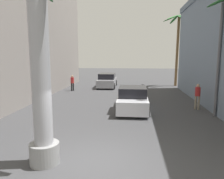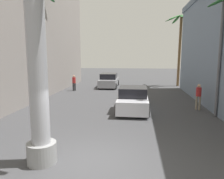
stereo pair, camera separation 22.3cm
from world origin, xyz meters
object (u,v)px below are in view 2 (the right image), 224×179
(car_far, at_px, (109,81))
(palm_tree_far_right, at_px, (180,37))
(street_lamp, at_px, (215,44))
(car_lead, at_px, (133,99))
(pedestrian_far_left, at_px, (74,82))
(pedestrian_mid_right, at_px, (199,95))
(palm_tree_mid_left, at_px, (42,32))

(car_far, relative_size, palm_tree_far_right, 0.55)
(car_far, xyz_separation_m, palm_tree_far_right, (7.97, 1.86, 4.91))
(street_lamp, distance_m, car_lead, 5.79)
(street_lamp, xyz_separation_m, car_lead, (-4.51, 1.05, -3.48))
(car_far, height_order, pedestrian_far_left, pedestrian_far_left)
(car_lead, distance_m, car_far, 10.73)
(palm_tree_far_right, height_order, pedestrian_mid_right, palm_tree_far_right)
(pedestrian_mid_right, height_order, pedestrian_far_left, pedestrian_mid_right)
(palm_tree_mid_left, relative_size, pedestrian_far_left, 5.48)
(car_far, relative_size, palm_tree_mid_left, 0.52)
(street_lamp, xyz_separation_m, palm_tree_far_right, (0.53, 13.23, 1.47))
(palm_tree_mid_left, bearing_deg, palm_tree_far_right, 36.15)
(car_far, height_order, palm_tree_mid_left, palm_tree_mid_left)
(car_lead, height_order, pedestrian_far_left, pedestrian_far_left)
(street_lamp, relative_size, car_far, 1.54)
(car_far, height_order, pedestrian_mid_right, pedestrian_mid_right)
(street_lamp, xyz_separation_m, pedestrian_mid_right, (-0.27, 1.54, -3.18))
(street_lamp, height_order, car_far, street_lamp)
(palm_tree_far_right, bearing_deg, street_lamp, -92.29)
(street_lamp, height_order, palm_tree_mid_left, palm_tree_mid_left)
(palm_tree_far_right, bearing_deg, car_lead, -112.49)
(street_lamp, distance_m, car_far, 14.02)
(car_lead, relative_size, pedestrian_far_left, 3.04)
(palm_tree_far_right, xyz_separation_m, pedestrian_far_left, (-11.15, -4.86, -4.73))
(palm_tree_mid_left, distance_m, pedestrian_mid_right, 12.70)
(palm_tree_mid_left, relative_size, palm_tree_far_right, 1.06)
(palm_tree_mid_left, xyz_separation_m, pedestrian_far_left, (1.28, 4.22, -4.47))
(car_lead, xyz_separation_m, palm_tree_far_right, (5.04, 12.18, 4.94))
(pedestrian_mid_right, xyz_separation_m, pedestrian_far_left, (-10.35, 6.83, -0.08))
(car_far, relative_size, pedestrian_far_left, 2.85)
(palm_tree_mid_left, bearing_deg, car_lead, -22.79)
(pedestrian_mid_right, bearing_deg, street_lamp, -80.06)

